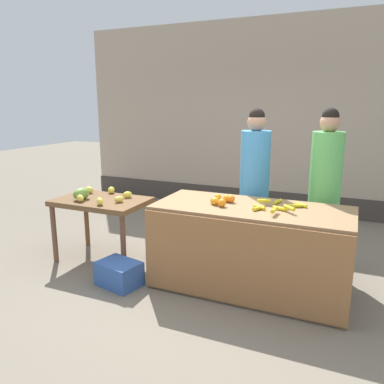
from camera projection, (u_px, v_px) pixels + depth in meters
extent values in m
plane|color=#756B5B|center=(206.00, 279.00, 4.18)|extent=(24.00, 24.00, 0.00)
cube|color=tan|center=(273.00, 117.00, 6.60)|extent=(7.29, 0.20, 3.30)
cube|color=#3F3833|center=(267.00, 200.00, 6.83)|extent=(7.29, 0.04, 0.36)
cube|color=olive|center=(251.00, 248.00, 3.89)|extent=(1.96, 0.85, 0.88)
cube|color=#97643C|center=(238.00, 264.00, 3.50)|extent=(1.96, 0.03, 0.82)
cube|color=brown|center=(101.00, 202.00, 4.54)|extent=(1.09, 0.70, 0.06)
cylinder|color=brown|center=(54.00, 234.00, 4.55)|extent=(0.06, 0.06, 0.71)
cylinder|color=brown|center=(123.00, 246.00, 4.17)|extent=(0.06, 0.06, 0.71)
cylinder|color=brown|center=(87.00, 220.00, 5.09)|extent=(0.06, 0.06, 0.71)
cylinder|color=brown|center=(150.00, 230.00, 4.71)|extent=(0.06, 0.06, 0.71)
cylinder|color=gold|center=(278.00, 202.00, 3.90)|extent=(0.07, 0.16, 0.04)
cylinder|color=gold|center=(259.00, 208.00, 3.66)|extent=(0.10, 0.15, 0.04)
cylinder|color=gold|center=(259.00, 207.00, 3.69)|extent=(0.14, 0.10, 0.04)
cylinder|color=yellow|center=(280.00, 208.00, 3.65)|extent=(0.15, 0.08, 0.04)
cylinder|color=gold|center=(295.00, 206.00, 3.75)|extent=(0.14, 0.08, 0.04)
cylinder|color=yellow|center=(301.00, 205.00, 3.78)|extent=(0.13, 0.10, 0.04)
cylinder|color=yellow|center=(274.00, 210.00, 3.50)|extent=(0.04, 0.16, 0.04)
cylinder|color=yellow|center=(289.00, 208.00, 3.56)|extent=(0.13, 0.12, 0.04)
cylinder|color=gold|center=(264.00, 201.00, 3.82)|extent=(0.13, 0.08, 0.04)
sphere|color=orange|center=(226.00, 198.00, 3.96)|extent=(0.08, 0.08, 0.08)
sphere|color=orange|center=(214.00, 201.00, 3.88)|extent=(0.07, 0.07, 0.07)
sphere|color=orange|center=(218.00, 197.00, 4.01)|extent=(0.08, 0.08, 0.08)
sphere|color=orange|center=(215.00, 201.00, 3.84)|extent=(0.08, 0.08, 0.08)
sphere|color=orange|center=(231.00, 199.00, 3.93)|extent=(0.08, 0.08, 0.08)
sphere|color=orange|center=(222.00, 203.00, 3.77)|extent=(0.08, 0.08, 0.08)
ellipsoid|color=#E2C748|center=(80.00, 198.00, 4.40)|extent=(0.12, 0.11, 0.09)
ellipsoid|color=#E7C948|center=(119.00, 199.00, 4.38)|extent=(0.12, 0.13, 0.07)
ellipsoid|color=yellow|center=(127.00, 195.00, 4.59)|extent=(0.12, 0.13, 0.08)
ellipsoid|color=yellow|center=(111.00, 190.00, 4.82)|extent=(0.11, 0.12, 0.08)
ellipsoid|color=#E3CF49|center=(100.00, 201.00, 4.25)|extent=(0.12, 0.12, 0.09)
ellipsoid|color=#E0D04B|center=(89.00, 190.00, 4.82)|extent=(0.13, 0.10, 0.09)
ellipsoid|color=olive|center=(81.00, 194.00, 4.50)|extent=(0.17, 0.24, 0.14)
cylinder|color=#33333D|center=(252.00, 233.00, 4.57)|extent=(0.29, 0.29, 0.71)
cylinder|color=#3F8CCC|center=(255.00, 169.00, 4.39)|extent=(0.34, 0.34, 0.87)
sphere|color=tan|center=(257.00, 122.00, 4.27)|extent=(0.21, 0.21, 0.21)
sphere|color=black|center=(257.00, 116.00, 4.25)|extent=(0.18, 0.18, 0.18)
cylinder|color=#33333D|center=(320.00, 241.00, 4.31)|extent=(0.29, 0.29, 0.72)
cylinder|color=#59B259|center=(326.00, 172.00, 4.12)|extent=(0.34, 0.34, 0.88)
sphere|color=tan|center=(330.00, 123.00, 4.00)|extent=(0.21, 0.21, 0.21)
sphere|color=black|center=(331.00, 116.00, 3.99)|extent=(0.18, 0.18, 0.18)
cube|color=#3359A5|center=(119.00, 274.00, 4.00)|extent=(0.50, 0.41, 0.26)
ellipsoid|color=maroon|center=(191.00, 228.00, 5.14)|extent=(0.38, 0.42, 0.47)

